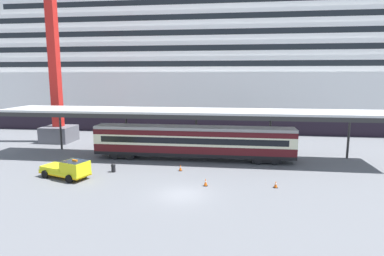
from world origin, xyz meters
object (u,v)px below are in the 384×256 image
cruise_ship (282,61)px  traffic_cone_far (276,184)px  dockside_crane (58,38)px  quay_bollard (113,167)px  service_truck (68,169)px  train_carriage (193,141)px  traffic_cone_mid (206,182)px  traffic_cone_near (180,168)px

cruise_ship → traffic_cone_far: cruise_ship is taller
dockside_crane → quay_bollard: (13.39, -14.33, -15.16)m
service_truck → traffic_cone_far: 20.13m
train_carriage → traffic_cone_mid: (2.35, -9.16, -1.94)m
train_carriage → traffic_cone_mid: bearing=-75.6°
train_carriage → dockside_crane: size_ratio=0.46×
train_carriage → quay_bollard: size_ratio=25.02×
dockside_crane → service_truck: bearing=-60.0°
traffic_cone_near → traffic_cone_far: traffic_cone_near is taller
train_carriage → dockside_crane: 26.34m
service_truck → traffic_cone_near: bearing=20.6°
traffic_cone_near → quay_bollard: size_ratio=0.75×
quay_bollard → dockside_crane: bearing=133.1°
traffic_cone_far → dockside_crane: (-29.90, 17.05, 15.36)m
cruise_ship → dockside_crane: (-35.85, -25.08, 2.49)m
traffic_cone_near → dockside_crane: 28.61m
quay_bollard → traffic_cone_mid: bearing=-17.0°
cruise_ship → service_truck: cruise_ship is taller
train_carriage → traffic_cone_far: train_carriage is taller
quay_bollard → traffic_cone_near: bearing=10.9°
service_truck → quay_bollard: size_ratio=5.81×
cruise_ship → dockside_crane: size_ratio=2.83×
train_carriage → traffic_cone_far: (8.75, -8.79, -2.00)m
traffic_cone_near → traffic_cone_far: (9.51, -4.08, -0.04)m
traffic_cone_near → dockside_crane: size_ratio=0.01×
service_truck → traffic_cone_mid: bearing=-1.9°
service_truck → traffic_cone_far: size_ratio=8.76×
quay_bollard → train_carriage: bearing=38.0°
traffic_cone_mid → dockside_crane: 33.01m
traffic_cone_far → train_carriage: bearing=134.9°
train_carriage → traffic_cone_near: train_carriage is taller
service_truck → quay_bollard: (3.61, 2.63, -0.47)m
traffic_cone_far → traffic_cone_mid: bearing=-176.7°
cruise_ship → traffic_cone_far: size_ratio=231.49×
traffic_cone_near → service_truck: bearing=-159.4°
service_truck → traffic_cone_mid: (13.73, -0.46, -0.62)m
service_truck → traffic_cone_mid: size_ratio=7.48×
service_truck → cruise_ship: bearing=58.2°
traffic_cone_near → traffic_cone_mid: size_ratio=0.96×
traffic_cone_far → dockside_crane: bearing=150.3°
service_truck → dockside_crane: bearing=120.0°
cruise_ship → traffic_cone_near: cruise_ship is taller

